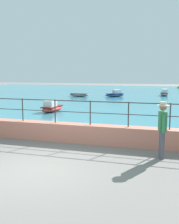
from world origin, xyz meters
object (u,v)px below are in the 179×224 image
at_px(boat_3, 164,93).
at_px(person_walking, 162,127).
at_px(boat_1, 52,108).
at_px(boat_2, 79,95).
at_px(boat_0, 115,94).

bearing_deg(boat_3, person_walking, -88.72).
height_order(boat_1, boat_2, boat_1).
bearing_deg(boat_1, person_walking, -47.02).
bearing_deg(boat_2, boat_0, 12.88).
xyz_separation_m(boat_2, boat_3, (8.88, 3.97, 0.07)).
xyz_separation_m(boat_1, boat_2, (-2.04, 11.44, -0.07)).
bearing_deg(boat_2, boat_3, 24.10).
bearing_deg(boat_2, boat_1, -79.87).
relative_size(boat_1, boat_2, 1.00).
distance_m(boat_0, boat_1, 12.45).
height_order(person_walking, boat_3, person_walking).
bearing_deg(boat_1, boat_0, 81.77).
relative_size(person_walking, boat_3, 0.74).
bearing_deg(boat_2, person_walking, -64.07).
bearing_deg(boat_0, boat_2, -167.12).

